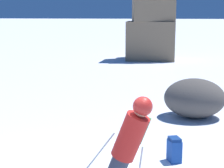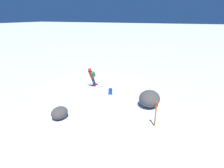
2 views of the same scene
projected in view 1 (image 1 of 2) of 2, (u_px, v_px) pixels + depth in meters
name	position (u px, v px, depth m)	size (l,w,h in m)	color
skier	(125.00, 149.00, 5.33)	(1.57, 1.86, 1.87)	#1E7AC6
rock_pillar	(151.00, 14.00, 22.87)	(2.92, 2.57, 6.73)	#7A664C
spare_backpack	(174.00, 150.00, 7.45)	(0.31, 0.36, 0.50)	#194293
exposed_boulder_0	(194.00, 98.00, 10.53)	(1.71, 1.45, 1.11)	#4C4742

